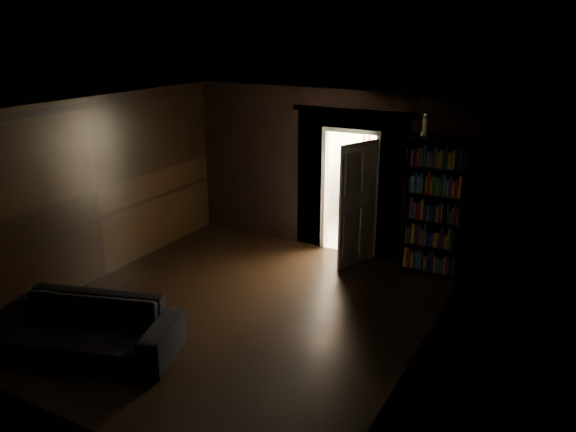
% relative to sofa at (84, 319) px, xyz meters
% --- Properties ---
extents(ground, '(5.50, 5.50, 0.00)m').
position_rel_sofa_xyz_m(ground, '(1.02, 1.74, -0.43)').
color(ground, black).
rests_on(ground, ground).
extents(room_walls, '(5.02, 5.61, 2.84)m').
position_rel_sofa_xyz_m(room_walls, '(1.01, 2.81, 1.25)').
color(room_walls, black).
rests_on(room_walls, ground).
extents(kitchen_alcove, '(2.20, 1.80, 2.60)m').
position_rel_sofa_xyz_m(kitchen_alcove, '(1.52, 5.61, 0.78)').
color(kitchen_alcove, '#B3AD9C').
rests_on(kitchen_alcove, ground).
extents(sofa, '(2.43, 1.61, 0.86)m').
position_rel_sofa_xyz_m(sofa, '(0.00, 0.00, 0.00)').
color(sofa, black).
rests_on(sofa, ground).
extents(bookshelf, '(0.95, 0.49, 2.20)m').
position_rel_sofa_xyz_m(bookshelf, '(3.02, 4.29, 0.67)').
color(bookshelf, black).
rests_on(bookshelf, ground).
extents(refrigerator, '(0.92, 0.88, 1.65)m').
position_rel_sofa_xyz_m(refrigerator, '(1.42, 5.77, 0.39)').
color(refrigerator, white).
rests_on(refrigerator, ground).
extents(door, '(0.34, 0.82, 2.05)m').
position_rel_sofa_xyz_m(door, '(1.84, 4.07, 0.59)').
color(door, silver).
rests_on(door, ground).
extents(figurine, '(0.13, 0.13, 0.33)m').
position_rel_sofa_xyz_m(figurine, '(2.77, 4.31, 1.93)').
color(figurine, white).
rests_on(figurine, bookshelf).
extents(bottles, '(0.65, 0.20, 0.26)m').
position_rel_sofa_xyz_m(bottles, '(1.51, 5.76, 1.35)').
color(bottles, black).
rests_on(bottles, refrigerator).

